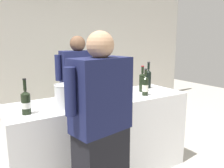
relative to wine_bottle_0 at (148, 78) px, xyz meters
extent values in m
cube|color=beige|center=(-0.82, 2.46, 0.30)|extent=(8.00, 0.10, 2.80)
cube|color=white|center=(-0.82, -0.14, -0.62)|extent=(2.11, 0.67, 0.96)
cylinder|color=black|center=(0.00, 0.00, -0.03)|extent=(0.08, 0.08, 0.22)
cone|color=black|center=(0.00, 0.00, 0.10)|extent=(0.08, 0.08, 0.04)
cylinder|color=black|center=(0.00, 0.00, 0.16)|extent=(0.03, 0.03, 0.09)
cylinder|color=#333338|center=(0.00, 0.00, 0.21)|extent=(0.04, 0.04, 0.01)
cylinder|color=black|center=(-0.21, -0.12, -0.03)|extent=(0.08, 0.08, 0.21)
cone|color=black|center=(-0.21, -0.12, 0.09)|extent=(0.08, 0.08, 0.03)
cylinder|color=black|center=(-0.21, -0.12, 0.14)|extent=(0.03, 0.03, 0.08)
cylinder|color=maroon|center=(-0.21, -0.12, 0.19)|extent=(0.04, 0.04, 0.01)
cylinder|color=black|center=(-0.66, -0.26, -0.05)|extent=(0.07, 0.07, 0.18)
cone|color=black|center=(-0.66, -0.26, 0.06)|extent=(0.07, 0.07, 0.03)
cylinder|color=black|center=(-0.66, -0.26, 0.12)|extent=(0.03, 0.03, 0.09)
cylinder|color=#B79333|center=(-0.66, -0.26, 0.17)|extent=(0.03, 0.03, 0.01)
cylinder|color=white|center=(-0.66, -0.26, -0.06)|extent=(0.07, 0.07, 0.06)
cylinder|color=black|center=(-0.31, -0.30, -0.04)|extent=(0.07, 0.07, 0.20)
cone|color=black|center=(-0.31, -0.30, 0.08)|extent=(0.07, 0.07, 0.04)
cylinder|color=black|center=(-0.31, -0.30, 0.13)|extent=(0.03, 0.03, 0.07)
cylinder|color=#333338|center=(-0.31, -0.30, 0.18)|extent=(0.03, 0.03, 0.01)
cylinder|color=silver|center=(-0.31, -0.30, -0.05)|extent=(0.07, 0.07, 0.08)
cylinder|color=black|center=(-0.73, 0.00, -0.04)|extent=(0.08, 0.08, 0.20)
cone|color=black|center=(-0.73, 0.00, 0.07)|extent=(0.08, 0.08, 0.03)
cylinder|color=black|center=(-0.73, 0.00, 0.13)|extent=(0.03, 0.03, 0.08)
cylinder|color=black|center=(-0.73, 0.00, 0.18)|extent=(0.03, 0.03, 0.01)
cylinder|color=white|center=(-0.73, 0.00, -0.05)|extent=(0.08, 0.08, 0.07)
cylinder|color=black|center=(-1.67, -0.27, -0.05)|extent=(0.08, 0.08, 0.18)
cone|color=black|center=(-1.67, -0.27, 0.06)|extent=(0.08, 0.08, 0.03)
cylinder|color=black|center=(-1.67, -0.27, 0.12)|extent=(0.03, 0.03, 0.10)
cylinder|color=black|center=(-1.67, -0.27, 0.18)|extent=(0.03, 0.03, 0.01)
cylinder|color=silver|center=(-1.67, -0.27, -0.06)|extent=(0.08, 0.08, 0.05)
cylinder|color=black|center=(-0.78, -0.10, -0.05)|extent=(0.08, 0.08, 0.19)
cone|color=black|center=(-0.78, -0.10, 0.06)|extent=(0.08, 0.08, 0.04)
cylinder|color=black|center=(-0.78, -0.10, 0.12)|extent=(0.03, 0.03, 0.07)
cylinder|color=maroon|center=(-0.78, -0.10, 0.16)|extent=(0.03, 0.03, 0.01)
cylinder|color=beige|center=(-0.78, -0.10, -0.06)|extent=(0.08, 0.08, 0.07)
cylinder|color=silver|center=(-0.55, -0.21, -0.14)|extent=(0.07, 0.07, 0.00)
cylinder|color=silver|center=(-0.55, -0.21, -0.10)|extent=(0.01, 0.01, 0.08)
ellipsoid|color=silver|center=(-0.55, -0.21, -0.01)|extent=(0.07, 0.07, 0.12)
ellipsoid|color=maroon|center=(-0.55, -0.21, -0.03)|extent=(0.05, 0.05, 0.04)
cylinder|color=silver|center=(-1.30, -0.27, -0.03)|extent=(0.21, 0.21, 0.22)
torus|color=silver|center=(-1.30, -0.27, 0.09)|extent=(0.22, 0.22, 0.01)
cube|color=black|center=(-0.82, 0.47, -0.64)|extent=(0.43, 0.27, 0.92)
cube|color=#191E47|center=(-0.82, 0.47, 0.09)|extent=(0.47, 0.27, 0.55)
sphere|color=brown|center=(-0.82, 0.47, 0.46)|extent=(0.20, 0.20, 0.20)
cylinder|color=#191E47|center=(-0.56, 0.45, 0.16)|extent=(0.08, 0.08, 0.33)
cylinder|color=#191E47|center=(-1.09, 0.49, 0.16)|extent=(0.08, 0.08, 0.33)
cube|color=#191E47|center=(-1.24, -0.86, 0.10)|extent=(0.49, 0.32, 0.57)
sphere|color=tan|center=(-1.24, -0.86, 0.48)|extent=(0.21, 0.21, 0.21)
cylinder|color=#191E47|center=(-1.51, -0.91, 0.17)|extent=(0.08, 0.08, 0.33)
cylinder|color=#191E47|center=(-0.98, -0.81, 0.17)|extent=(0.08, 0.08, 0.33)
cylinder|color=brown|center=(-0.23, 1.12, -0.99)|extent=(0.36, 0.36, 0.23)
sphere|color=#387F3D|center=(-0.25, 1.09, -0.51)|extent=(0.40, 0.40, 0.40)
sphere|color=#387F3D|center=(-0.12, 1.19, -0.39)|extent=(0.34, 0.34, 0.34)
sphere|color=#387F3D|center=(-0.26, 1.19, -0.10)|extent=(0.33, 0.33, 0.33)
sphere|color=#387F3D|center=(-0.17, 1.07, -0.11)|extent=(0.29, 0.29, 0.29)
sphere|color=#387F3D|center=(-0.32, 1.07, -0.54)|extent=(0.28, 0.28, 0.28)
cylinder|color=#4C3823|center=(-0.23, 1.12, -0.57)|extent=(0.05, 0.05, 0.60)
camera|label=1|loc=(-2.09, -2.34, 0.52)|focal=37.01mm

